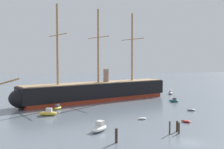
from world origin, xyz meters
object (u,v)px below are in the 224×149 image
at_px(motorboat_foreground_left, 99,128).
at_px(motorboat_alongside_stern, 174,100).
at_px(dinghy_mid_right, 191,110).
at_px(mooring_piling_nearest, 177,126).
at_px(seagull_in_flight, 105,70).
at_px(mooring_piling_midwater, 170,128).
at_px(motorboat_far_right, 170,93).
at_px(dinghy_foreground_right, 186,121).
at_px(mooring_piling_right_pair, 116,136).
at_px(dinghy_near_centre, 142,118).
at_px(mooring_piling_left_pair, 179,128).
at_px(tall_ship, 98,91).
at_px(motorboat_alongside_bow, 58,108).
at_px(motorboat_mid_left, 48,113).

height_order(motorboat_foreground_left, motorboat_alongside_stern, motorboat_foreground_left).
distance_m(dinghy_mid_right, mooring_piling_nearest, 21.21).
xyz_separation_m(motorboat_foreground_left, seagull_in_flight, (6.08, 17.07, 9.82)).
distance_m(motorboat_foreground_left, mooring_piling_midwater, 12.50).
distance_m(motorboat_alongside_stern, mooring_piling_nearest, 34.87).
relative_size(motorboat_far_right, mooring_piling_nearest, 1.96).
xyz_separation_m(dinghy_foreground_right, seagull_in_flight, (-12.81, 15.81, 10.22)).
bearing_deg(dinghy_mid_right, seagull_in_flight, 166.03).
bearing_deg(mooring_piling_right_pair, dinghy_near_centre, 52.69).
distance_m(mooring_piling_right_pair, mooring_piling_midwater, 10.46).
bearing_deg(dinghy_foreground_right, mooring_piling_left_pair, -130.56).
bearing_deg(tall_ship, mooring_piling_right_pair, -101.02).
bearing_deg(dinghy_mid_right, tall_ship, 128.10).
bearing_deg(dinghy_foreground_right, motorboat_alongside_stern, 64.50).
xyz_separation_m(dinghy_foreground_right, dinghy_near_centre, (-7.57, 5.23, -0.02)).
bearing_deg(mooring_piling_midwater, dinghy_mid_right, 47.40).
distance_m(motorboat_alongside_bow, motorboat_far_right, 48.02).
bearing_deg(mooring_piling_nearest, mooring_piling_midwater, -148.48).
relative_size(dinghy_foreground_right, mooring_piling_left_pair, 1.16).
bearing_deg(motorboat_mid_left, mooring_piling_nearest, -45.09).
distance_m(dinghy_mid_right, mooring_piling_midwater, 23.83).
xyz_separation_m(mooring_piling_nearest, mooring_piling_right_pair, (-12.66, -3.08, 0.20)).
bearing_deg(motorboat_alongside_stern, tall_ship, 157.41).
relative_size(motorboat_mid_left, seagull_in_flight, 3.57).
height_order(mooring_piling_right_pair, mooring_piling_midwater, mooring_piling_midwater).
bearing_deg(motorboat_foreground_left, motorboat_mid_left, 114.61).
bearing_deg(mooring_piling_right_pair, dinghy_foreground_right, 25.45).
distance_m(motorboat_far_right, mooring_piling_midwater, 56.43).
xyz_separation_m(dinghy_foreground_right, mooring_piling_midwater, (-7.79, -6.98, 0.91)).
xyz_separation_m(dinghy_mid_right, mooring_piling_right_pair, (-26.45, -19.18, 0.89)).
xyz_separation_m(dinghy_foreground_right, mooring_piling_nearest, (-5.46, -5.55, 0.70)).
bearing_deg(mooring_piling_midwater, motorboat_alongside_bow, 118.00).
xyz_separation_m(dinghy_foreground_right, motorboat_mid_left, (-26.68, 15.74, 0.37)).
xyz_separation_m(motorboat_foreground_left, dinghy_mid_right, (27.22, 11.81, -0.40)).
relative_size(motorboat_foreground_left, mooring_piling_right_pair, 1.95).
height_order(motorboat_alongside_stern, seagull_in_flight, seagull_in_flight).
xyz_separation_m(dinghy_near_centre, motorboat_mid_left, (-19.11, 10.51, 0.39)).
bearing_deg(motorboat_alongside_bow, motorboat_alongside_stern, 2.96).
distance_m(dinghy_near_centre, mooring_piling_left_pair, 12.27).
bearing_deg(mooring_piling_nearest, motorboat_far_right, 61.37).
bearing_deg(motorboat_alongside_bow, motorboat_far_right, 23.28).
distance_m(tall_ship, dinghy_foreground_right, 35.29).
distance_m(tall_ship, mooring_piling_midwater, 40.83).
relative_size(motorboat_foreground_left, motorboat_mid_left, 0.99).
xyz_separation_m(motorboat_foreground_left, mooring_piling_left_pair, (12.99, -5.64, 0.32)).
bearing_deg(motorboat_alongside_stern, motorboat_alongside_bow, -177.04).
relative_size(motorboat_alongside_stern, motorboat_far_right, 0.86).
height_order(tall_ship, dinghy_mid_right, tall_ship).
relative_size(motorboat_mid_left, motorboat_alongside_bow, 1.31).
bearing_deg(motorboat_alongside_stern, mooring_piling_left_pair, -119.23).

